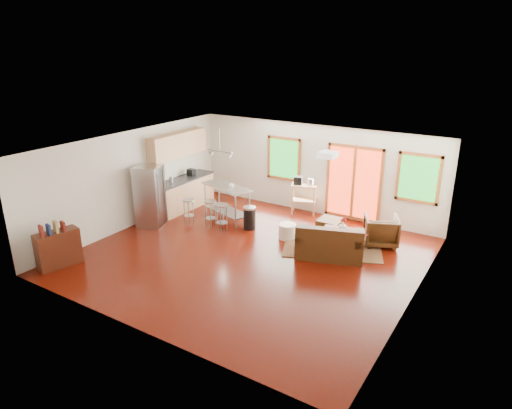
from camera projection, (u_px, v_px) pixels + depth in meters
The scene contains 29 objects.
floor at pixel (249, 256), 10.79m from camera, with size 7.50×7.00×0.02m, color #350801.
ceiling at pixel (249, 147), 9.90m from camera, with size 7.50×7.00×0.02m, color silver.
back_wall at pixel (315, 170), 13.14m from camera, with size 7.50×0.02×2.60m, color beige.
left_wall at pixel (131, 179), 12.22m from camera, with size 0.02×7.00×2.60m, color beige.
right_wall at pixel (419, 240), 8.47m from camera, with size 0.02×7.00×2.60m, color beige.
front_wall at pixel (134, 264), 7.54m from camera, with size 7.50×0.02×2.60m, color beige.
window_left at pixel (284, 159), 13.54m from camera, with size 1.10×0.05×1.30m.
french_doors at pixel (354, 183), 12.57m from camera, with size 1.60×0.05×2.10m.
window_right at pixel (418, 178), 11.59m from camera, with size 1.10×0.05×1.30m.
rug at pixel (332, 244), 11.37m from camera, with size 2.34×1.80×0.02m, color #455C34.
loveseat at pixel (330, 244), 10.65m from camera, with size 1.74×1.33×0.82m.
coffee_table at pixel (343, 233), 11.17m from camera, with size 1.12×0.80×0.41m.
armchair at pixel (381, 229), 11.26m from camera, with size 0.79×0.74×0.81m, color black.
ottoman at pixel (330, 226), 11.98m from camera, with size 0.60×0.60×0.40m, color black.
pouf at pixel (287, 231), 11.69m from camera, with size 0.44×0.44×0.39m, color white.
vase at pixel (343, 225), 11.22m from camera, with size 0.19×0.20×0.32m.
book at pixel (358, 229), 10.91m from camera, with size 0.22×0.03×0.29m, color maroon.
cabinets at pixel (182, 179), 13.57m from camera, with size 0.64×2.24×2.30m.
refrigerator at pixel (150, 196), 12.35m from camera, with size 0.85×0.84×1.67m.
island at pixel (227, 197), 12.77m from camera, with size 1.68×1.08×0.99m.
cup at pixel (232, 185), 12.64m from camera, with size 0.14×0.11×0.14m, color silver.
bar_stool_a at pixel (189, 205), 12.61m from camera, with size 0.36×0.36×0.68m.
bar_stool_b at pixel (210, 207), 12.38m from camera, with size 0.37×0.37×0.72m.
bar_stool_c at pixel (222, 211), 12.06m from camera, with size 0.46×0.46×0.74m.
trash_can at pixel (249, 218), 12.26m from camera, with size 0.36×0.36×0.62m.
kitchen_cart at pixel (303, 189), 13.21m from camera, with size 0.85×0.70×1.11m.
bookshelf at pixel (58, 248), 10.17m from camera, with size 0.57×0.99×1.10m.
ceiling_flush at pixel (328, 155), 9.61m from camera, with size 0.35×0.35×0.12m, color white.
pendant_light at pixel (220, 155), 12.29m from camera, with size 0.80×0.18×0.79m.
Camera 1 is at (5.31, -8.17, 4.78)m, focal length 32.00 mm.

